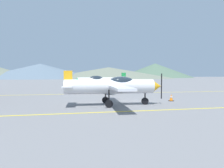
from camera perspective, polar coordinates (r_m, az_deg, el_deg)
name	(u,v)px	position (r m, az deg, el deg)	size (l,w,h in m)	color
ground_plane	(115,103)	(15.66, 1.00, -5.40)	(400.00, 400.00, 0.00)	slate
apron_line_near	(129,111)	(12.09, 4.89, -7.76)	(80.00, 0.16, 0.01)	yellow
apron_line_far	(101,94)	(23.44, -3.23, -2.73)	(80.00, 0.16, 0.01)	yellow
airplane_near	(113,86)	(14.24, 0.43, -0.56)	(7.18, 8.26, 2.48)	silver
airplane_mid	(100,81)	(24.94, -3.32, 0.79)	(7.23, 8.28, 2.48)	white
traffic_cone_front	(171,98)	(17.43, 16.55, -3.73)	(0.36, 0.36, 0.59)	black
hill_centerleft	(40,71)	(138.86, -19.80, 3.51)	(74.27, 74.27, 9.57)	slate
hill_centerright	(109,73)	(139.89, -0.95, 3.26)	(88.75, 88.75, 7.61)	slate
hill_right	(155,70)	(173.99, 12.18, 3.80)	(62.81, 62.81, 12.05)	#4C6651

